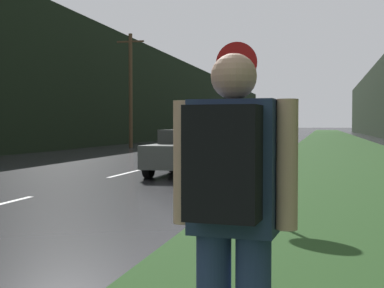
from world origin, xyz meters
name	(u,v)px	position (x,y,z in m)	size (l,w,h in m)	color
grass_verge	(339,145)	(6.87, 40.00, 0.01)	(6.00, 240.00, 0.02)	#26471E
lane_stripe_c	(128,173)	(0.00, 15.25, 0.00)	(0.12, 3.00, 0.01)	silver
lane_stripe_d	(185,159)	(0.00, 22.25, 0.00)	(0.12, 3.00, 0.01)	silver
treeline_far_side	(158,97)	(-9.87, 50.00, 4.16)	(2.00, 140.00, 8.31)	black
utility_pole_far	(131,89)	(-6.18, 32.27, 3.75)	(1.80, 0.24, 7.24)	#4C3823
stop_sign	(236,105)	(4.25, 9.31, 1.80)	(0.72, 0.07, 2.89)	slate
hitchhiker_with_backpack	(232,211)	(5.29, 2.64, 1.03)	(0.62, 0.45, 1.80)	navy
car_passing_near	(190,151)	(1.94, 15.23, 0.68)	(1.88, 4.02, 1.31)	#4C514C
car_passing_far	(262,137)	(1.94, 34.76, 0.69)	(1.96, 4.14, 1.39)	#2D3856
car_oncoming	(238,133)	(-1.94, 49.64, 0.67)	(1.86, 4.10, 1.29)	#2D3856
delivery_truck	(274,123)	(-1.94, 87.15, 1.76)	(2.63, 7.52, 3.35)	gray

